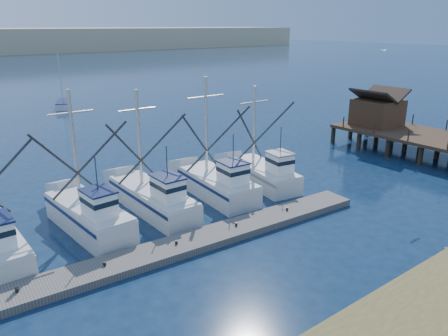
# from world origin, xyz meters

# --- Properties ---
(ground) EXTENTS (500.00, 500.00, 0.00)m
(ground) POSITION_xyz_m (0.00, 0.00, 0.00)
(ground) COLOR #0C2036
(ground) RESTS_ON ground
(floating_dock) EXTENTS (31.63, 3.90, 0.42)m
(floating_dock) POSITION_xyz_m (-9.46, 5.36, 0.21)
(floating_dock) COLOR #5E5A54
(floating_dock) RESTS_ON ground
(timber_pier) EXTENTS (7.00, 20.00, 8.00)m
(timber_pier) POSITION_xyz_m (21.50, 8.46, 2.57)
(timber_pier) COLOR black
(timber_pier) RESTS_ON ground
(trawler_fleet) EXTENTS (30.78, 9.16, 9.05)m
(trawler_fleet) POSITION_xyz_m (-9.71, 10.38, 0.95)
(trawler_fleet) COLOR silver
(trawler_fleet) RESTS_ON ground
(sailboat_near) EXTENTS (4.02, 6.50, 8.10)m
(sailboat_near) POSITION_xyz_m (3.00, 52.63, 0.49)
(sailboat_near) COLOR silver
(sailboat_near) RESTS_ON ground
(flying_gull) EXTENTS (0.99, 0.18, 0.18)m
(flying_gull) POSITION_xyz_m (12.12, 6.07, 9.90)
(flying_gull) COLOR white
(flying_gull) RESTS_ON ground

